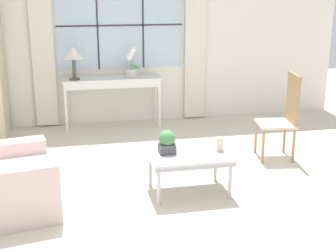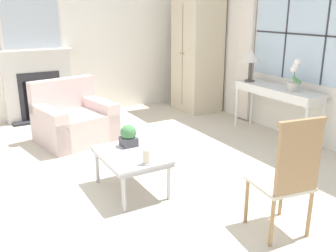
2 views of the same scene
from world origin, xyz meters
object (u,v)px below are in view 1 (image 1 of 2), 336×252
console_table (112,83)px  pillar_candle (220,145)px  armchair_upholstered (2,184)px  potted_plant_small (167,142)px  table_lamp (73,54)px  potted_orchid (131,65)px  side_chair_wooden (284,112)px  coffee_table (189,158)px

console_table → pillar_candle: console_table is taller
armchair_upholstered → potted_plant_small: armchair_upholstered is taller
table_lamp → pillar_candle: bearing=-60.7°
potted_orchid → potted_plant_small: potted_orchid is taller
side_chair_wooden → potted_plant_small: 1.79m
console_table → potted_plant_small: (0.33, -2.56, -0.13)m
side_chair_wooden → pillar_candle: side_chair_wooden is taller
pillar_candle → console_table: bearing=108.6°
potted_plant_small → pillar_candle: 0.56m
armchair_upholstered → pillar_candle: bearing=2.2°
pillar_candle → table_lamp: bearing=119.3°
potted_plant_small → pillar_candle: potted_plant_small is taller
armchair_upholstered → potted_orchid: bearing=59.0°
table_lamp → potted_plant_small: (0.88, -2.50, -0.60)m
potted_orchid → side_chair_wooden: size_ratio=0.43×
armchair_upholstered → pillar_candle: (2.20, 0.08, 0.21)m
potted_orchid → coffee_table: size_ratio=0.56×
table_lamp → armchair_upholstered: bearing=-106.0°
coffee_table → pillar_candle: size_ratio=5.14×
coffee_table → armchair_upholstered: bearing=-177.9°
coffee_table → table_lamp: bearing=113.1°
table_lamp → armchair_upholstered: (-0.76, -2.65, -0.86)m
table_lamp → potted_orchid: table_lamp is taller
armchair_upholstered → potted_plant_small: (1.64, 0.14, 0.26)m
table_lamp → side_chair_wooden: 3.15m
console_table → potted_plant_small: 2.59m
table_lamp → potted_plant_small: size_ratio=2.02×
coffee_table → pillar_candle: pillar_candle is taller
console_table → potted_orchid: bearing=-2.8°
table_lamp → side_chair_wooden: size_ratio=0.46×
side_chair_wooden → coffee_table: side_chair_wooden is taller
pillar_candle → potted_orchid: bearing=102.5°
potted_orchid → console_table: bearing=177.2°
potted_orchid → potted_plant_small: (0.02, -2.55, -0.40)m
potted_plant_small → console_table: bearing=97.3°
table_lamp → coffee_table: 2.91m
console_table → side_chair_wooden: 2.71m
potted_orchid → coffee_table: bearing=-84.7°
console_table → table_lamp: table_lamp is taller
coffee_table → pillar_candle: bearing=2.8°
console_table → table_lamp: bearing=-174.0°
potted_orchid → pillar_candle: (0.58, -2.61, -0.46)m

